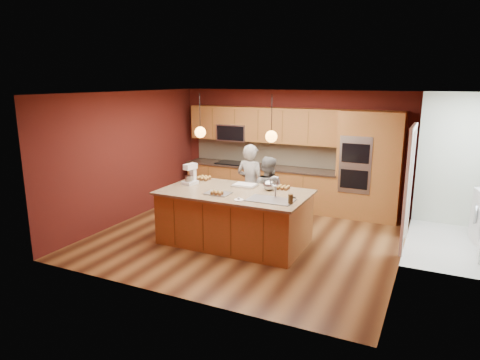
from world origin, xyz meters
The scene contains 24 objects.
floor centered at (0.00, 0.00, 0.00)m, with size 5.50×5.50×0.00m, color #412312.
ceiling centered at (0.00, 0.00, 2.70)m, with size 5.50×5.50×0.00m, color white.
wall_back centered at (0.00, 2.50, 1.35)m, with size 5.50×5.50×0.00m, color #501915.
wall_front centered at (0.00, -2.50, 1.35)m, with size 5.50×5.50×0.00m, color #501915.
wall_left centered at (-2.75, 0.00, 1.35)m, with size 5.00×5.00×0.00m, color #501915.
wall_right centered at (2.75, 0.00, 1.35)m, with size 5.00×5.00×0.00m, color #501915.
cabinet_run centered at (-0.68, 2.25, 0.98)m, with size 3.74×0.64×2.30m.
oven_column centered at (1.85, 2.19, 1.15)m, with size 1.30×0.62×2.30m.
doorway_trim centered at (2.73, 0.80, 1.05)m, with size 0.08×1.11×2.20m, color white, non-canonical shape.
pendant_left centered at (-0.79, -0.31, 2.00)m, with size 0.20×0.20×0.80m.
pendant_right centered at (0.59, -0.31, 2.00)m, with size 0.20×0.20×0.80m.
island centered at (-0.08, -0.32, 0.50)m, with size 2.65×1.48×1.35m.
person_left centered at (-0.23, 0.68, 0.84)m, with size 0.62×0.40×1.69m, color black.
person_right centered at (0.13, 0.68, 0.73)m, with size 0.71×0.55×1.46m, color gray.
stand_mixer centered at (-1.10, -0.20, 1.14)m, with size 0.26×0.32×0.39m.
sheet_cake centered at (-0.08, 0.09, 1.00)m, with size 0.44×0.33×0.05m.
cooling_rack centered at (-0.28, -0.61, 0.98)m, with size 0.44×0.31×0.02m, color #A0A3A7.
mixing_bowl centered at (0.43, 0.02, 1.07)m, with size 0.23×0.23×0.19m, color #ABAEB2.
plate centered at (0.23, -0.82, 0.98)m, with size 0.16×0.16×0.01m, color white.
tumbler centered at (1.07, -0.64, 1.05)m, with size 0.08×0.08×0.16m, color #372813.
phone centered at (0.98, -0.28, 0.98)m, with size 0.11×0.06×0.01m, color black.
cupcakes_left centered at (-1.05, 0.22, 1.01)m, with size 0.25×0.25×0.08m, color #BC9241, non-canonical shape.
cupcakes_rack centered at (-0.24, -0.71, 1.03)m, with size 0.22×0.15×0.07m, color #BC9241, non-canonical shape.
cupcakes_right centered at (0.64, 0.20, 1.01)m, with size 0.22×0.22×0.07m, color #BC9241, non-canonical shape.
Camera 1 is at (3.18, -6.98, 2.94)m, focal length 32.00 mm.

